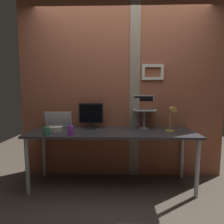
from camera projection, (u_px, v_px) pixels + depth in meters
ground_plane at (122, 188)px, 2.47m from camera, size 6.00×6.00×0.00m
brick_wall_back at (122, 89)px, 2.78m from camera, size 3.03×0.16×2.66m
desk at (112, 136)px, 2.47m from camera, size 2.20×0.64×0.76m
monitor at (91, 115)px, 2.65m from camera, size 0.35×0.18×0.37m
laptop_stand at (144, 116)px, 2.64m from camera, size 0.28×0.22×0.27m
laptop at (144, 106)px, 2.68m from camera, size 0.31×0.26×0.21m
whiteboard_panel at (58, 120)px, 2.71m from camera, size 0.39×0.07×0.24m
desk_lamp at (172, 117)px, 2.37m from camera, size 0.12×0.20×0.34m
pen_cup at (71, 130)px, 2.25m from camera, size 0.07×0.07×0.17m
coffee_mug at (46, 131)px, 2.26m from camera, size 0.12×0.08×0.10m
paper_clutter_stack at (54, 129)px, 2.48m from camera, size 0.21×0.16×0.06m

